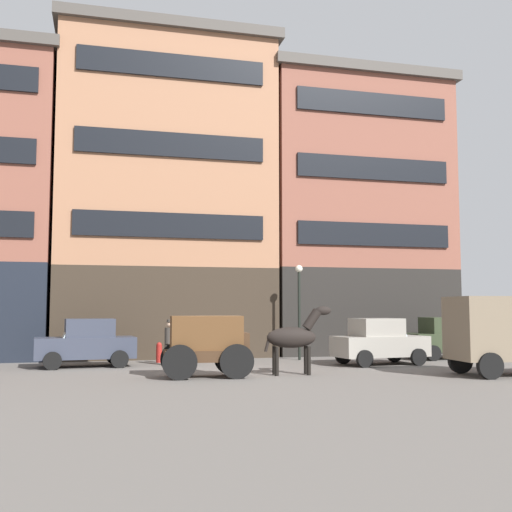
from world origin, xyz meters
TOP-DOWN VIEW (x-y plane):
  - ground_plane at (0.00, 0.00)m, footprint 120.00×120.00m
  - building_center_left at (-1.08, 9.14)m, footprint 10.48×5.76m
  - building_center_right at (8.68, 9.14)m, footprint 9.75×5.76m
  - cargo_wagon at (-0.62, -0.63)m, footprint 2.98×1.66m
  - draft_horse at (2.33, -0.63)m, footprint 2.35×0.69m
  - delivery_truck_far at (9.31, -2.55)m, footprint 4.47×2.41m
  - sedan_dark at (-4.53, 4.01)m, footprint 3.83×2.14m
  - sedan_light at (10.92, 4.03)m, footprint 3.71×1.89m
  - sedan_parked_curb at (6.75, 2.13)m, footprint 3.86×2.19m
  - pedestrian_officer at (-1.38, 3.88)m, footprint 0.43×0.43m
  - streetlamp_curbside at (4.39, 5.11)m, footprint 0.32×0.32m
  - fire_hydrant_curbside at (-1.64, 5.25)m, footprint 0.24×0.24m

SIDE VIEW (x-z plane):
  - ground_plane at x=0.00m, z-range 0.00..0.00m
  - fire_hydrant_curbside at x=-1.64m, z-range 0.01..0.84m
  - sedan_dark at x=-4.53m, z-range 0.00..1.83m
  - sedan_light at x=10.92m, z-range 0.00..1.83m
  - sedan_parked_curb at x=6.75m, z-range 0.00..1.83m
  - pedestrian_officer at x=-1.38m, z-range 0.08..1.88m
  - cargo_wagon at x=-0.62m, z-range 0.16..2.14m
  - draft_horse at x=2.33m, z-range 0.12..2.42m
  - delivery_truck_far at x=9.31m, z-range 0.11..2.73m
  - streetlamp_curbside at x=4.39m, z-range 0.61..4.73m
  - building_center_right at x=8.68m, z-range 0.04..14.34m
  - building_center_left at x=-1.08m, z-range 0.04..15.50m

